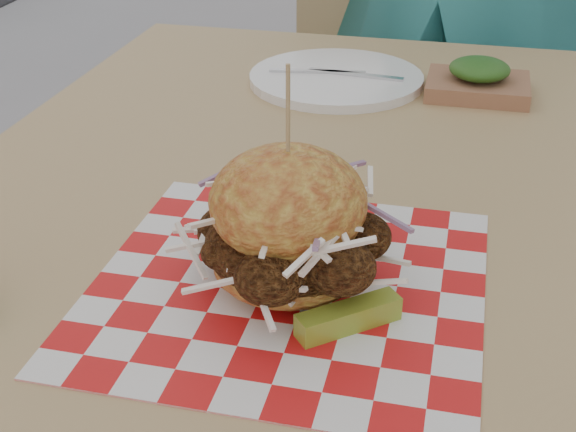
% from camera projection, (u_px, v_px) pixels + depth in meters
% --- Properties ---
extents(patio_table, '(0.80, 1.20, 0.75)m').
position_uv_depth(patio_table, '(285.00, 233.00, 0.99)').
color(patio_table, tan).
rests_on(patio_table, ground).
extents(patio_chair, '(0.46, 0.47, 0.95)m').
position_uv_depth(patio_chair, '(374.00, 83.00, 1.84)').
color(patio_chair, tan).
rests_on(patio_chair, ground).
extents(paper_liner, '(0.36, 0.36, 0.00)m').
position_uv_depth(paper_liner, '(288.00, 285.00, 0.75)').
color(paper_liner, red).
rests_on(paper_liner, patio_table).
extents(sandwich, '(0.19, 0.19, 0.21)m').
position_uv_depth(sandwich, '(288.00, 229.00, 0.72)').
color(sandwich, gold).
rests_on(sandwich, paper_liner).
extents(pickle_spear, '(0.09, 0.08, 0.02)m').
position_uv_depth(pickle_spear, '(349.00, 317.00, 0.69)').
color(pickle_spear, '#98AF32').
rests_on(pickle_spear, paper_liner).
extents(place_setting, '(0.27, 0.27, 0.02)m').
position_uv_depth(place_setting, '(336.00, 78.00, 1.24)').
color(place_setting, white).
rests_on(place_setting, patio_table).
extents(kraft_tray, '(0.15, 0.12, 0.06)m').
position_uv_depth(kraft_tray, '(478.00, 80.00, 1.19)').
color(kraft_tray, '#905E41').
rests_on(kraft_tray, patio_table).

